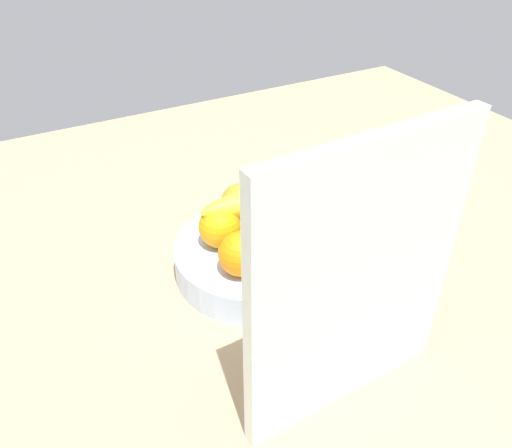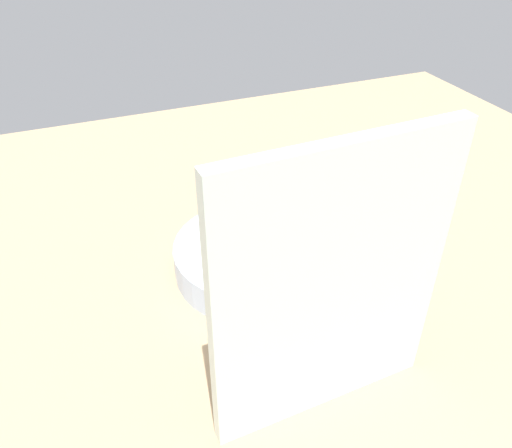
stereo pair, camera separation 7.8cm
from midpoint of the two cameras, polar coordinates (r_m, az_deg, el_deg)
name	(u,v)px [view 2 (the right image)]	position (r cm, az deg, el deg)	size (l,w,h in cm)	color
ground_plane	(247,267)	(89.67, 1.44, -4.83)	(180.00, 140.00, 3.00)	tan
fruit_bowl	(256,257)	(85.30, 2.62, -3.73)	(26.78, 26.78, 5.20)	silver
orange_front_left	(236,252)	(76.35, 0.66, -3.26)	(6.84, 6.84, 6.84)	orange
orange_front_right	(272,243)	(78.47, 4.62, -2.19)	(6.84, 6.84, 6.84)	orange
orange_center	(308,235)	(80.82, 8.56, -1.26)	(6.84, 6.84, 6.84)	orange
orange_back_left	(275,209)	(86.30, 4.73, 1.62)	(6.84, 6.84, 6.84)	orange
orange_back_right	(246,202)	(87.63, 1.38, 2.31)	(6.84, 6.84, 6.84)	orange
orange_top_stack	(220,224)	(82.36, -1.30, -0.06)	(6.84, 6.84, 6.84)	orange
banana_bunch	(258,212)	(83.78, 2.85, 1.22)	(18.35, 14.64, 8.40)	yellow
cutting_board	(332,292)	(57.11, 12.30, -7.49)	(28.00, 1.80, 36.00)	white
jar_lid	(371,215)	(102.39, 14.69, 0.93)	(7.97, 7.97, 1.06)	white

